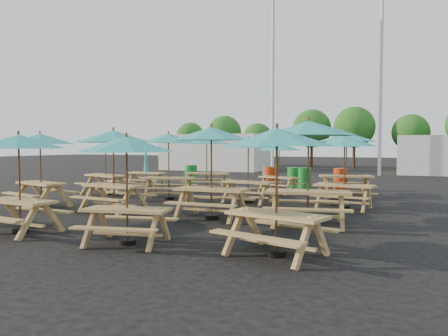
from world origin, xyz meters
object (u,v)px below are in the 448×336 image
at_px(waste_bin_5, 341,179).
at_px(waste_bin_1, 271,177).
at_px(picnic_unit_8, 127,151).
at_px(picnic_unit_11, 279,150).
at_px(picnic_unit_4, 19,147).
at_px(picnic_unit_9, 211,139).
at_px(picnic_unit_14, 345,146).
at_px(picnic_unit_5, 113,141).
at_px(picnic_unit_13, 308,134).
at_px(waste_bin_3, 294,178).
at_px(waste_bin_2, 269,177).
at_px(picnic_unit_12, 277,145).
at_px(picnic_unit_1, 40,143).
at_px(picnic_unit_6, 169,142).
at_px(waste_bin_4, 304,178).
at_px(picnic_unit_7, 207,143).
at_px(picnic_unit_3, 146,169).
at_px(picnic_unit_10, 248,147).
at_px(waste_bin_0, 191,175).
at_px(picnic_unit_2, 106,142).
at_px(picnic_unit_15, 347,141).

bearing_deg(waste_bin_5, waste_bin_1, -178.80).
bearing_deg(picnic_unit_8, waste_bin_5, 67.69).
height_order(picnic_unit_8, picnic_unit_11, picnic_unit_8).
height_order(picnic_unit_4, waste_bin_5, picnic_unit_4).
xyz_separation_m(picnic_unit_9, picnic_unit_14, (2.95, 3.28, -0.18)).
distance_m(picnic_unit_4, picnic_unit_9, 4.59).
bearing_deg(picnic_unit_5, picnic_unit_13, 7.46).
bearing_deg(waste_bin_3, picnic_unit_8, -91.03).
bearing_deg(waste_bin_2, picnic_unit_12, -71.60).
bearing_deg(waste_bin_1, picnic_unit_1, -118.16).
relative_size(picnic_unit_6, waste_bin_1, 2.80).
bearing_deg(picnic_unit_9, picnic_unit_5, 179.75).
relative_size(picnic_unit_4, picnic_unit_5, 0.92).
distance_m(picnic_unit_9, waste_bin_4, 8.87).
distance_m(picnic_unit_1, picnic_unit_12, 9.08).
bearing_deg(waste_bin_1, picnic_unit_9, -82.66).
height_order(picnic_unit_1, picnic_unit_7, picnic_unit_7).
distance_m(picnic_unit_3, picnic_unit_14, 9.66).
distance_m(picnic_unit_4, picnic_unit_8, 2.87).
bearing_deg(picnic_unit_6, waste_bin_4, 38.76).
xyz_separation_m(picnic_unit_10, waste_bin_0, (-5.15, 5.59, -1.42)).
xyz_separation_m(picnic_unit_12, waste_bin_5, (-0.71, 11.90, -1.49)).
bearing_deg(picnic_unit_12, picnic_unit_4, -162.38).
xyz_separation_m(picnic_unit_11, waste_bin_0, (-5.30, 2.42, -1.29)).
xyz_separation_m(waste_bin_0, waste_bin_1, (4.26, -0.21, 0.00)).
relative_size(picnic_unit_4, picnic_unit_12, 0.90).
bearing_deg(picnic_unit_4, picnic_unit_2, 118.89).
relative_size(picnic_unit_5, picnic_unit_10, 1.10).
bearing_deg(picnic_unit_1, picnic_unit_14, 35.13).
bearing_deg(waste_bin_4, picnic_unit_7, -144.73).
xyz_separation_m(picnic_unit_3, picnic_unit_9, (6.20, -6.20, 1.23)).
bearing_deg(picnic_unit_15, picnic_unit_2, -177.99).
bearing_deg(waste_bin_1, picnic_unit_11, -64.84).
distance_m(picnic_unit_8, waste_bin_1, 12.25).
bearing_deg(picnic_unit_4, waste_bin_1, 85.40).
height_order(picnic_unit_7, picnic_unit_11, picnic_unit_7).
bearing_deg(picnic_unit_6, waste_bin_3, 42.59).
distance_m(picnic_unit_9, waste_bin_2, 9.18).
relative_size(picnic_unit_12, picnic_unit_15, 0.90).
height_order(picnic_unit_8, picnic_unit_12, picnic_unit_12).
relative_size(picnic_unit_3, waste_bin_2, 2.26).
height_order(picnic_unit_3, picnic_unit_7, picnic_unit_7).
bearing_deg(picnic_unit_2, waste_bin_0, 99.08).
xyz_separation_m(picnic_unit_14, waste_bin_4, (-2.51, 5.43, -1.46)).
bearing_deg(picnic_unit_15, picnic_unit_8, -123.50).
bearing_deg(waste_bin_2, picnic_unit_1, -117.04).
bearing_deg(picnic_unit_15, picnic_unit_11, 158.47).
distance_m(picnic_unit_12, picnic_unit_15, 9.43).
relative_size(picnic_unit_12, waste_bin_1, 2.57).
distance_m(picnic_unit_6, waste_bin_0, 6.49).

